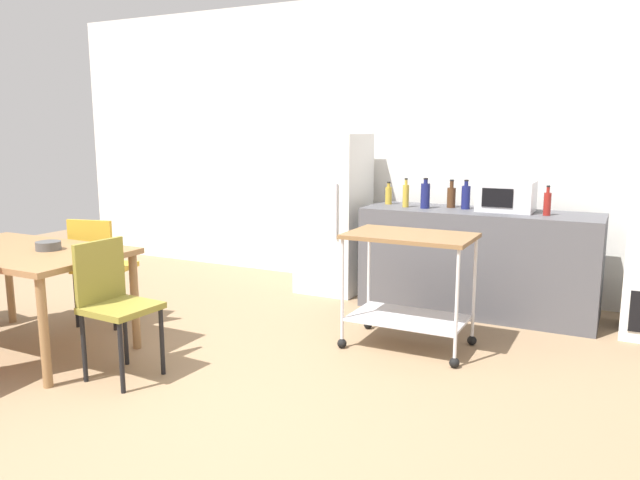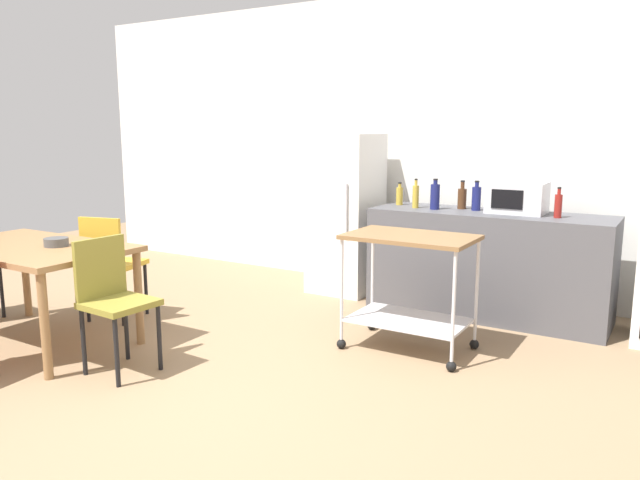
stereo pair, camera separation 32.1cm
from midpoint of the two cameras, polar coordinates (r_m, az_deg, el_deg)
name	(u,v)px [view 2 (the right image)]	position (r m, az deg, el deg)	size (l,w,h in m)	color
ground_plane	(205,403)	(3.78, -8.15, -14.80)	(12.00, 12.00, 0.00)	#8C7051
back_wall	(419,144)	(6.23, 10.69, 8.77)	(8.40, 0.12, 2.90)	silver
kitchen_counter	(488,264)	(5.50, 16.91, -2.18)	(2.00, 0.64, 0.90)	#4C4C51
dining_table	(30,256)	(4.95, -23.64, -1.37)	(1.50, 0.90, 0.75)	olive
chair_olive	(113,295)	(4.22, -16.62, -4.95)	(0.42, 0.42, 0.89)	olive
chair_mustard	(110,260)	(5.35, -17.26, -1.80)	(0.48, 0.48, 0.89)	gold
refrigerator	(346,213)	(6.05, 3.91, 2.46)	(0.60, 0.63, 1.55)	white
kitchen_cart	(410,273)	(4.49, 10.36, -3.04)	(0.91, 0.57, 0.85)	brown
bottle_sesame_oil	(400,196)	(5.76, 8.98, 4.09)	(0.06, 0.06, 0.21)	gold
bottle_wine	(416,196)	(5.56, 10.52, 4.04)	(0.06, 0.06, 0.26)	gold
bottle_soda	(435,196)	(5.49, 12.29, 4.00)	(0.08, 0.08, 0.27)	navy
bottle_hot_sauce	(462,198)	(5.58, 14.67, 3.81)	(0.08, 0.08, 0.25)	#4C2D19
bottle_vinegar	(476,198)	(5.50, 15.94, 3.77)	(0.08, 0.08, 0.26)	navy
microwave	(517,198)	(5.43, 19.46, 3.72)	(0.46, 0.35, 0.26)	silver
bottle_soy_sauce	(558,205)	(5.26, 22.89, 2.98)	(0.06, 0.06, 0.24)	maroon
fruit_bowl	(56,242)	(4.81, -21.54, -0.19)	(0.17, 0.17, 0.06)	#4C4C4C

